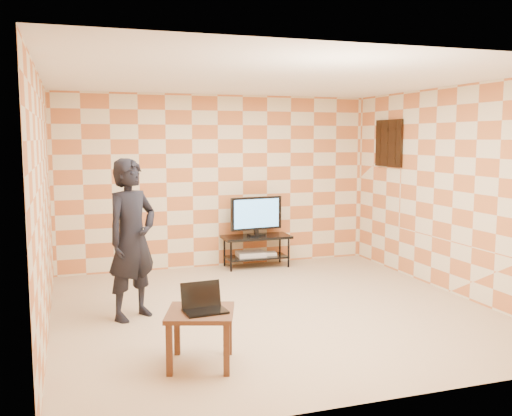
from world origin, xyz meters
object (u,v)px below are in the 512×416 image
at_px(tv_stand, 256,244).
at_px(side_table, 200,320).
at_px(tv, 256,214).
at_px(person, 132,239).

xyz_separation_m(tv_stand, side_table, (-1.71, -3.57, 0.04)).
xyz_separation_m(tv, person, (-2.13, -2.00, 0.06)).
distance_m(tv, person, 2.93).
bearing_deg(person, side_table, -109.73).
bearing_deg(person, tv, 8.33).
height_order(tv_stand, side_table, same).
distance_m(side_table, person, 1.69).
bearing_deg(tv, side_table, -115.61).
relative_size(tv_stand, person, 0.59).
height_order(tv_stand, person, person).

